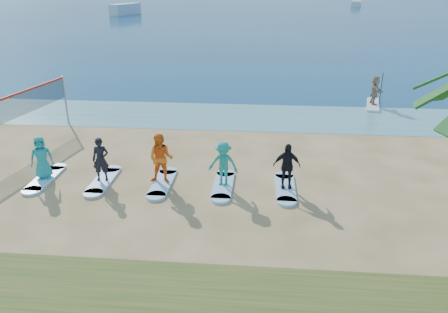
# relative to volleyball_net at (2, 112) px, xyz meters

# --- Properties ---
(ground) EXTENTS (600.00, 600.00, 0.00)m
(ground) POSITION_rel_volleyball_net_xyz_m (9.56, -4.18, -1.90)
(ground) COLOR tan
(ground) RESTS_ON ground
(shallow_water) EXTENTS (600.00, 600.00, 0.00)m
(shallow_water) POSITION_rel_volleyball_net_xyz_m (9.56, 6.32, -1.90)
(shallow_water) COLOR teal
(shallow_water) RESTS_ON ground
(volleyball_net) EXTENTS (1.58, 8.97, 2.50)m
(volleyball_net) POSITION_rel_volleyball_net_xyz_m (0.00, 0.00, 0.00)
(volleyball_net) COLOR gray
(volleyball_net) RESTS_ON ground
(paddleboard) EXTENTS (1.33, 3.08, 0.12)m
(paddleboard) POSITION_rel_volleyball_net_xyz_m (17.69, 9.26, -1.84)
(paddleboard) COLOR silver
(paddleboard) RESTS_ON ground
(paddleboarder) EXTENTS (0.61, 1.59, 1.68)m
(paddleboarder) POSITION_rel_volleyball_net_xyz_m (17.69, 9.26, -0.94)
(paddleboarder) COLOR tan
(paddleboarder) RESTS_ON paddleboard
(boat_offshore_a) EXTENTS (4.71, 7.88, 2.12)m
(boat_offshore_a) POSITION_rel_volleyball_net_xyz_m (-16.95, 73.19, -1.90)
(boat_offshore_a) COLOR silver
(boat_offshore_a) RESTS_ON ground
(boat_offshore_b) EXTENTS (3.39, 5.76, 1.39)m
(boat_offshore_b) POSITION_rel_volleyball_net_xyz_m (34.09, 102.68, -1.90)
(boat_offshore_b) COLOR silver
(boat_offshore_b) RESTS_ON ground
(surfboard_0) EXTENTS (0.70, 2.20, 0.09)m
(surfboard_0) POSITION_rel_volleyball_net_xyz_m (2.79, -2.45, -1.86)
(surfboard_0) COLOR #A4D2FF
(surfboard_0) RESTS_ON ground
(student_0) EXTENTS (0.96, 0.82, 1.66)m
(student_0) POSITION_rel_volleyball_net_xyz_m (2.79, -2.45, -0.98)
(student_0) COLOR teal
(student_0) RESTS_ON surfboard_0
(surfboard_1) EXTENTS (0.70, 2.20, 0.09)m
(surfboard_1) POSITION_rel_volleyball_net_xyz_m (5.08, -2.45, -1.86)
(surfboard_1) COLOR #A4D2FF
(surfboard_1) RESTS_ON ground
(student_1) EXTENTS (0.66, 0.48, 1.67)m
(student_1) POSITION_rel_volleyball_net_xyz_m (5.08, -2.45, -0.98)
(student_1) COLOR black
(student_1) RESTS_ON surfboard_1
(surfboard_2) EXTENTS (0.70, 2.20, 0.09)m
(surfboard_2) POSITION_rel_volleyball_net_xyz_m (7.38, -2.45, -1.86)
(surfboard_2) COLOR #A4D2FF
(surfboard_2) RESTS_ON ground
(student_2) EXTENTS (0.94, 0.74, 1.90)m
(student_2) POSITION_rel_volleyball_net_xyz_m (7.38, -2.45, -0.87)
(student_2) COLOR orange
(student_2) RESTS_ON surfboard_2
(surfboard_3) EXTENTS (0.70, 2.20, 0.09)m
(surfboard_3) POSITION_rel_volleyball_net_xyz_m (9.67, -2.45, -1.86)
(surfboard_3) COLOR #A4D2FF
(surfboard_3) RESTS_ON ground
(student_3) EXTENTS (1.17, 0.78, 1.68)m
(student_3) POSITION_rel_volleyball_net_xyz_m (9.67, -2.45, -0.98)
(student_3) COLOR teal
(student_3) RESTS_ON surfboard_3
(surfboard_4) EXTENTS (0.70, 2.20, 0.09)m
(surfboard_4) POSITION_rel_volleyball_net_xyz_m (11.96, -2.45, -1.86)
(surfboard_4) COLOR #A4D2FF
(surfboard_4) RESTS_ON ground
(student_4) EXTENTS (1.01, 0.46, 1.69)m
(student_4) POSITION_rel_volleyball_net_xyz_m (11.96, -2.45, -0.97)
(student_4) COLOR black
(student_4) RESTS_ON surfboard_4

